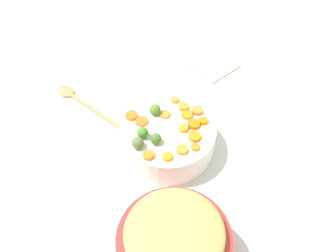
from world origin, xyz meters
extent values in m
cube|color=silver|center=(0.00, 0.00, 0.01)|extent=(2.40, 2.40, 0.02)
cylinder|color=white|center=(-0.03, -0.04, 0.07)|extent=(0.29, 0.29, 0.09)
cylinder|color=red|center=(0.10, 0.29, 0.09)|extent=(0.26, 0.26, 0.14)
ellipsoid|color=tan|center=(0.10, 0.29, 0.19)|extent=(0.22, 0.22, 0.05)
cylinder|color=orange|center=(-0.10, -0.14, 0.12)|extent=(0.03, 0.03, 0.01)
cylinder|color=orange|center=(0.05, -0.13, 0.12)|extent=(0.05, 0.05, 0.01)
cylinder|color=orange|center=(0.01, 0.05, 0.12)|extent=(0.04, 0.04, 0.01)
cylinder|color=orange|center=(-0.03, 0.05, 0.12)|extent=(0.05, 0.05, 0.01)
cylinder|color=orange|center=(-0.11, -0.10, 0.12)|extent=(0.03, 0.03, 0.01)
cylinder|color=orange|center=(-0.14, -0.07, 0.12)|extent=(0.05, 0.05, 0.01)
cylinder|color=orange|center=(-0.10, -0.03, 0.12)|extent=(0.05, 0.05, 0.01)
cylinder|color=orange|center=(-0.04, -0.10, 0.11)|extent=(0.04, 0.04, 0.01)
cylinder|color=orange|center=(0.06, 0.03, 0.12)|extent=(0.04, 0.04, 0.01)
cylinder|color=orange|center=(0.03, -0.10, 0.11)|extent=(0.05, 0.05, 0.01)
cylinder|color=orange|center=(-0.07, 0.05, 0.11)|extent=(0.04, 0.04, 0.01)
cylinder|color=orange|center=(-0.10, -0.07, 0.12)|extent=(0.04, 0.04, 0.01)
cylinder|color=orange|center=(-0.07, -0.02, 0.12)|extent=(0.04, 0.04, 0.01)
cylinder|color=orange|center=(-0.14, -0.03, 0.12)|extent=(0.04, 0.04, 0.01)
cylinder|color=orange|center=(-0.09, 0.02, 0.12)|extent=(0.05, 0.05, 0.01)
sphere|color=#58733E|center=(0.07, -0.01, 0.13)|extent=(0.03, 0.03, 0.03)
sphere|color=#46702D|center=(0.02, -0.01, 0.13)|extent=(0.03, 0.03, 0.03)
sphere|color=#578129|center=(-0.02, -0.12, 0.13)|extent=(0.03, 0.03, 0.03)
sphere|color=#448528|center=(0.05, -0.04, 0.13)|extent=(0.03, 0.03, 0.03)
cube|color=tan|center=(0.14, -0.29, 0.02)|extent=(0.13, 0.24, 0.01)
ellipsoid|color=tan|center=(0.21, -0.42, 0.03)|extent=(0.08, 0.09, 0.01)
cube|color=#C0AF9A|center=(-0.35, -0.35, 0.02)|extent=(0.20, 0.20, 0.01)
camera|label=1|loc=(0.24, 0.59, 0.89)|focal=37.88mm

